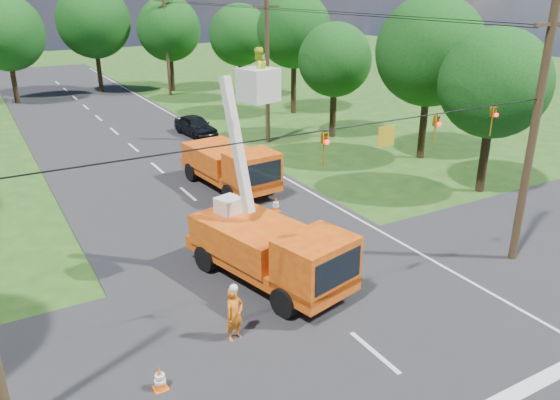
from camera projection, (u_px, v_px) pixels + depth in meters
ground at (157, 169)px, 32.03m from camera, size 140.00×140.00×0.00m
road_main at (157, 169)px, 32.03m from camera, size 12.00×100.00×0.06m
road_cross at (335, 320)px, 17.50m from camera, size 56.00×10.00×0.07m
edge_line at (243, 155)px, 34.62m from camera, size 0.12×90.00×0.02m
bucket_truck at (270, 239)px, 19.12m from camera, size 3.94×7.02×8.20m
second_truck at (231, 166)px, 28.37m from camera, size 3.10×6.77×2.46m
ground_worker at (235, 314)px, 16.23m from camera, size 0.73×0.58×1.74m
distant_car at (196, 126)px, 38.86m from camera, size 2.13×4.39×1.44m
traffic_cone_1 at (301, 245)px, 21.74m from camera, size 0.38×0.38×0.71m
traffic_cone_2 at (276, 204)px, 25.79m from camera, size 0.38×0.38×0.71m
traffic_cone_3 at (160, 379)px, 14.34m from camera, size 0.38×0.38×0.71m
traffic_cone_6 at (232, 166)px, 31.36m from camera, size 0.38×0.38×0.71m
pole_right_near at (534, 132)px, 19.58m from camera, size 1.80×0.30×10.00m
pole_right_mid at (267, 66)px, 35.72m from camera, size 1.80×0.30×10.00m
pole_right_far at (167, 41)px, 51.86m from camera, size 1.80×0.30×10.00m
signal_span at (403, 133)px, 16.38m from camera, size 18.00×0.29×1.07m
tree_right_a at (494, 83)px, 26.57m from camera, size 5.40×5.40×8.28m
tree_right_b at (430, 52)px, 31.79m from camera, size 6.40×6.40×9.65m
tree_right_c at (335, 60)px, 37.02m from camera, size 5.00×5.00×7.83m
tree_right_d at (294, 31)px, 43.72m from camera, size 6.00×6.00×9.70m
tree_right_e at (239, 35)px, 50.03m from camera, size 5.60×5.60×8.63m
tree_far_a at (6, 33)px, 47.63m from camera, size 6.60×6.60×9.50m
tree_far_b at (93, 22)px, 52.72m from camera, size 7.00×7.00×10.32m
tree_far_c at (169, 29)px, 53.59m from camera, size 6.20×6.20×9.18m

